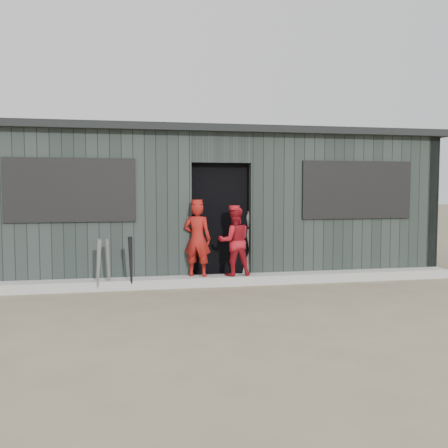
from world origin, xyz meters
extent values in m
plane|color=#70644D|center=(0.00, 0.00, 0.00)|extent=(80.00, 80.00, 0.00)
cube|color=#A3A39E|center=(0.00, 1.82, 0.07)|extent=(8.00, 0.36, 0.15)
cone|color=gray|center=(-1.97, 1.59, 0.41)|extent=(0.14, 0.23, 0.82)
cone|color=gray|center=(-1.83, 1.67, 0.41)|extent=(0.11, 0.18, 0.82)
cone|color=black|center=(-1.49, 1.58, 0.43)|extent=(0.09, 0.28, 0.85)
imported|color=maroon|center=(-0.43, 1.87, 0.76)|extent=(0.52, 0.44, 1.22)
imported|color=#A3141E|center=(0.18, 1.82, 0.71)|extent=(0.55, 0.44, 1.12)
imported|color=#B4B4B4|center=(0.55, 2.25, 0.60)|extent=(0.67, 0.53, 1.21)
cube|color=black|center=(0.00, 3.50, 1.20)|extent=(7.60, 2.70, 2.20)
cube|color=#2C3532|center=(-2.25, 2.10, 1.25)|extent=(3.50, 0.20, 2.50)
cube|color=#2B332F|center=(2.25, 2.10, 1.25)|extent=(3.50, 0.20, 2.50)
cube|color=#29312F|center=(0.00, 2.10, 2.25)|extent=(1.00, 0.20, 0.50)
cube|color=#282F2C|center=(3.90, 3.50, 1.25)|extent=(0.20, 3.00, 2.50)
cube|color=#29312F|center=(0.00, 4.90, 1.25)|extent=(8.00, 0.20, 2.50)
cube|color=black|center=(0.00, 3.50, 2.56)|extent=(8.30, 3.30, 0.12)
cube|color=black|center=(-2.40, 1.98, 1.55)|extent=(2.00, 0.04, 1.00)
cube|color=black|center=(2.40, 1.98, 1.55)|extent=(2.00, 0.04, 1.00)
cube|color=black|center=(-0.17, 2.51, 1.35)|extent=(0.20, 0.20, 0.80)
cube|color=black|center=(0.15, 2.55, 1.30)|extent=(0.23, 0.19, 0.90)
camera|label=1|loc=(-1.56, -6.10, 1.56)|focal=40.00mm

